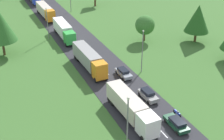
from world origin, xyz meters
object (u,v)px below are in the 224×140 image
truck_fourth (45,11)px  car_lead (176,123)px  tree_maple (198,19)px  truck_lead (131,107)px  tree_oak (145,25)px  car_second (148,95)px  motorcycle_courier (177,113)px  lamppost_second (142,49)px  lamppost_third (47,22)px  car_third (123,73)px  lamppost_lead (128,123)px  truck_second (89,59)px  truck_third (64,30)px

truck_fourth → car_lead: bearing=-85.2°
truck_fourth → tree_maple: tree_maple is taller
truck_lead → tree_oak: bearing=56.5°
car_second → motorcycle_courier: car_second is taller
car_second → truck_lead: bearing=-144.9°
lamppost_second → lamppost_third: lamppost_second is taller
car_third → truck_fourth: bearing=96.5°
motorcycle_courier → lamppost_lead: lamppost_lead is taller
tree_oak → truck_fourth: bearing=121.8°
lamppost_second → lamppost_third: 27.74m
truck_second → car_lead: truck_second is taller
truck_lead → truck_fourth: truck_fourth is taller
truck_lead → truck_third: size_ratio=0.97×
car_third → motorcycle_courier: bearing=-82.4°
truck_third → truck_fourth: 18.58m
car_second → car_third: (-0.22, 8.77, -0.05)m
car_second → lamppost_second: (3.81, 8.98, 3.97)m
truck_lead → lamppost_second: 15.67m
truck_lead → truck_fourth: 55.17m
tree_oak → truck_third: bearing=150.3°
tree_oak → truck_second: bearing=-154.3°
truck_lead → truck_third: truck_third is taller
truck_third → motorcycle_courier: (6.57, -38.94, -1.59)m
lamppost_lead → car_third: bearing=64.9°
motorcycle_courier → lamppost_third: lamppost_third is taller
lamppost_third → tree_oak: bearing=-27.0°
lamppost_second → truck_third: bearing=109.8°
car_second → lamppost_third: (-8.55, 33.81, 3.53)m
car_third → lamppost_lead: 20.96m
truck_fourth → motorcycle_courier: 57.95m
truck_lead → car_second: bearing=35.1°
truck_lead → lamppost_lead: (-3.84, -6.26, 2.66)m
truck_second → lamppost_second: lamppost_second is taller
car_third → lamppost_third: size_ratio=0.56×
truck_third → car_lead: bearing=-83.4°
car_lead → lamppost_second: bearing=77.3°
truck_second → truck_third: truck_second is taller
truck_lead → car_second: truck_lead is taller
lamppost_third → lamppost_lead: bearing=-90.5°
truck_fourth → lamppost_second: bearing=-78.2°
motorcycle_courier → car_second: bearing=106.3°
truck_lead → car_third: truck_lead is taller
motorcycle_courier → lamppost_lead: 12.14m
truck_second → lamppost_third: (-3.53, 19.18, 2.22)m
truck_lead → car_third: size_ratio=2.77×
lamppost_lead → lamppost_second: size_ratio=0.98×
lamppost_second → tree_maple: (19.79, 8.59, 0.93)m
car_second → tree_maple: bearing=36.7°
motorcycle_courier → tree_oak: bearing=69.6°
car_lead → car_third: car_third is taller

